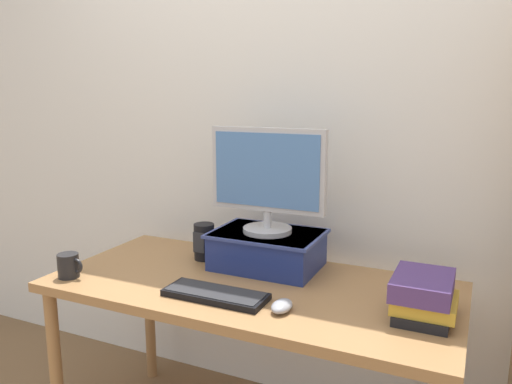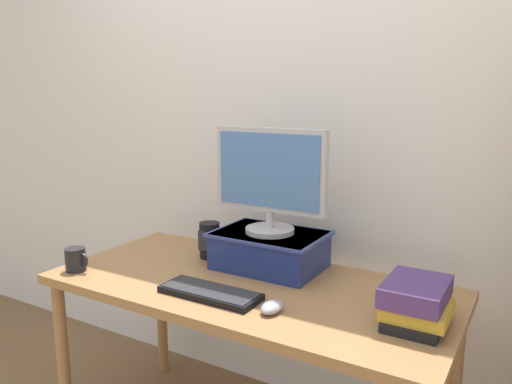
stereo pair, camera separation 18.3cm
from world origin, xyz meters
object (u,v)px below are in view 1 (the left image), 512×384
at_px(riser_box, 267,248).
at_px(computer_mouse, 282,306).
at_px(computer_monitor, 268,177).
at_px(keyboard, 216,294).
at_px(desk, 251,301).
at_px(desk_speaker, 204,242).
at_px(book_stack, 423,296).
at_px(coffee_mug, 69,266).

distance_m(riser_box, computer_mouse, 0.43).
height_order(riser_box, computer_monitor, computer_monitor).
bearing_deg(keyboard, computer_monitor, 83.73).
relative_size(desk, computer_monitor, 3.18).
bearing_deg(desk_speaker, riser_box, 4.18).
height_order(book_stack, desk_speaker, desk_speaker).
distance_m(computer_mouse, book_stack, 0.45).
xyz_separation_m(riser_box, book_stack, (0.64, -0.22, -0.01)).
height_order(computer_mouse, book_stack, book_stack).
relative_size(riser_box, computer_monitor, 0.92).
distance_m(keyboard, desk_speaker, 0.43).
bearing_deg(keyboard, riser_box, 83.76).
distance_m(keyboard, book_stack, 0.69).
bearing_deg(computer_mouse, coffee_mug, -176.02).
relative_size(computer_mouse, book_stack, 0.43).
bearing_deg(desk_speaker, keyboard, -54.17).
xyz_separation_m(desk, computer_monitor, (-0.01, 0.18, 0.45)).
height_order(riser_box, desk_speaker, desk_speaker).
bearing_deg(coffee_mug, keyboard, 6.10).
relative_size(desk, book_stack, 6.26).
relative_size(desk, desk_speaker, 9.81).
xyz_separation_m(keyboard, book_stack, (0.68, 0.14, 0.06)).
bearing_deg(riser_box, desk_speaker, -175.82).
bearing_deg(book_stack, desk, 176.95).
height_order(desk, book_stack, book_stack).
relative_size(riser_box, book_stack, 1.80).
xyz_separation_m(computer_monitor, desk_speaker, (-0.29, -0.02, -0.30)).
height_order(book_stack, coffee_mug, book_stack).
relative_size(book_stack, desk_speaker, 1.57).
relative_size(keyboard, computer_mouse, 3.55).
relative_size(keyboard, desk_speaker, 2.37).
relative_size(desk, riser_box, 3.47).
bearing_deg(book_stack, computer_mouse, -160.46).
xyz_separation_m(riser_box, computer_monitor, (0.00, -0.00, 0.30)).
distance_m(desk, coffee_mug, 0.72).
relative_size(desk, keyboard, 4.13).
height_order(computer_monitor, desk_speaker, computer_monitor).
distance_m(desk, book_stack, 0.64).
xyz_separation_m(riser_box, coffee_mug, (-0.65, -0.43, -0.03)).
height_order(computer_monitor, book_stack, computer_monitor).
xyz_separation_m(keyboard, coffee_mug, (-0.61, -0.07, 0.03)).
bearing_deg(riser_box, keyboard, -96.24).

